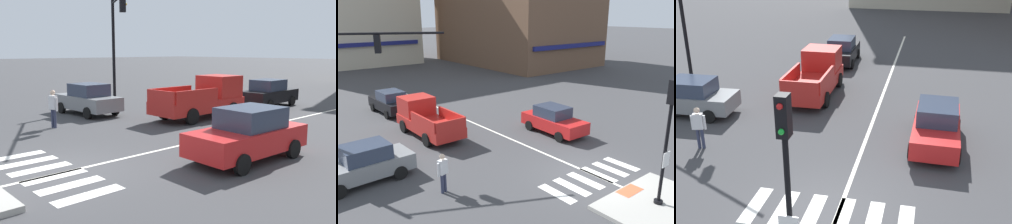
% 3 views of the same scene
% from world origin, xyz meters
% --- Properties ---
extents(ground_plane, '(300.00, 300.00, 0.00)m').
position_xyz_m(ground_plane, '(0.00, 0.00, 0.00)').
color(ground_plane, '#3D3D3F').
extents(crosswalk_stripe_a, '(0.44, 1.80, 0.01)m').
position_xyz_m(crosswalk_stripe_a, '(-2.24, -0.08, 0.00)').
color(crosswalk_stripe_a, silver).
rests_on(crosswalk_stripe_a, ground).
extents(crosswalk_stripe_b, '(0.44, 1.80, 0.01)m').
position_xyz_m(crosswalk_stripe_b, '(-1.34, -0.08, 0.00)').
color(crosswalk_stripe_b, silver).
rests_on(crosswalk_stripe_b, ground).
extents(crosswalk_stripe_c, '(0.44, 1.80, 0.01)m').
position_xyz_m(crosswalk_stripe_c, '(-0.45, -0.08, 0.00)').
color(crosswalk_stripe_c, silver).
rests_on(crosswalk_stripe_c, ground).
extents(crosswalk_stripe_d, '(0.44, 1.80, 0.01)m').
position_xyz_m(crosswalk_stripe_d, '(0.45, -0.08, 0.00)').
color(crosswalk_stripe_d, silver).
rests_on(crosswalk_stripe_d, ground).
extents(crosswalk_stripe_e, '(0.44, 1.80, 0.01)m').
position_xyz_m(crosswalk_stripe_e, '(1.34, -0.08, 0.00)').
color(crosswalk_stripe_e, silver).
rests_on(crosswalk_stripe_e, ground).
extents(crosswalk_stripe_f, '(0.44, 1.80, 0.01)m').
position_xyz_m(crosswalk_stripe_f, '(2.24, -0.08, 0.00)').
color(crosswalk_stripe_f, silver).
rests_on(crosswalk_stripe_f, ground).
extents(lane_centre_line, '(0.14, 28.00, 0.01)m').
position_xyz_m(lane_centre_line, '(0.28, 10.00, 0.00)').
color(lane_centre_line, silver).
rests_on(lane_centre_line, ground).
extents(traffic_light_mast, '(5.93, 3.00, 6.36)m').
position_xyz_m(traffic_light_mast, '(-8.30, 8.08, 4.30)').
color(traffic_light_mast, black).
rests_on(traffic_light_mast, ground).
extents(car_red_eastbound_mid, '(1.93, 4.14, 1.64)m').
position_xyz_m(car_red_eastbound_mid, '(2.96, 5.09, 0.81)').
color(car_red_eastbound_mid, red).
rests_on(car_red_eastbound_mid, ground).
extents(car_grey_cross_left, '(4.17, 1.98, 1.64)m').
position_xyz_m(car_grey_cross_left, '(-7.87, 5.86, 0.81)').
color(car_grey_cross_left, slate).
rests_on(car_grey_cross_left, ground).
extents(car_black_westbound_distant, '(1.96, 4.16, 1.64)m').
position_xyz_m(car_black_westbound_distant, '(-3.03, 15.43, 0.81)').
color(car_black_westbound_distant, black).
rests_on(car_black_westbound_distant, ground).
extents(pickup_truck_red_westbound_far, '(2.11, 5.12, 2.08)m').
position_xyz_m(pickup_truck_red_westbound_far, '(-3.09, 9.74, 0.98)').
color(pickup_truck_red_westbound_far, red).
rests_on(pickup_truck_red_westbound_far, ground).
extents(pedestrian_at_curb_left, '(0.53, 0.30, 1.67)m').
position_xyz_m(pedestrian_at_curb_left, '(-5.71, 2.87, 0.98)').
color(pedestrian_at_curb_left, '#2D334C').
rests_on(pedestrian_at_curb_left, ground).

